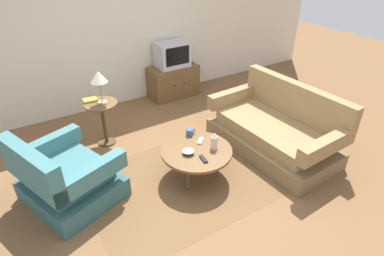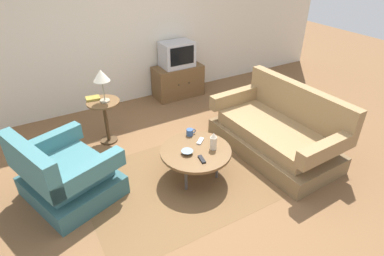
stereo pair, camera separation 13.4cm
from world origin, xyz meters
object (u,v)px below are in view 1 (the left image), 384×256
at_px(coffee_table, 197,152).
at_px(television, 172,54).
at_px(couch, 275,131).
at_px(tv_remote_silver, 201,141).
at_px(armchair, 66,179).
at_px(book, 90,100).
at_px(side_table, 103,115).
at_px(table_lamp, 99,78).
at_px(vase, 214,141).
at_px(mug, 190,132).
at_px(tv_remote_dark, 203,159).
at_px(tv_stand, 173,81).
at_px(bowl, 188,152).

distance_m(coffee_table, television, 2.46).
height_order(couch, tv_remote_silver, couch).
relative_size(armchair, book, 5.99).
xyz_separation_m(armchair, side_table, (0.75, 0.91, 0.17)).
relative_size(side_table, table_lamp, 1.42).
bearing_deg(side_table, vase, -57.92).
relative_size(couch, coffee_table, 2.10).
xyz_separation_m(side_table, mug, (0.80, -1.01, -0.02)).
height_order(television, tv_remote_dark, television).
distance_m(table_lamp, tv_remote_silver, 1.57).
relative_size(couch, table_lamp, 3.93).
xyz_separation_m(armchair, mug, (1.55, -0.10, 0.15)).
bearing_deg(table_lamp, book, 130.22).
xyz_separation_m(side_table, tv_stand, (1.63, 0.89, -0.17)).
bearing_deg(side_table, coffee_table, -62.41).
distance_m(side_table, table_lamp, 0.55).
bearing_deg(table_lamp, vase, -58.43).
height_order(table_lamp, vase, table_lamp).
height_order(tv_stand, television, television).
bearing_deg(television, book, -155.98).
height_order(couch, coffee_table, couch).
xyz_separation_m(armchair, coffee_table, (1.44, -0.42, 0.08)).
height_order(couch, tv_remote_dark, couch).
relative_size(television, table_lamp, 1.25).
bearing_deg(tv_remote_silver, mug, -120.88).
bearing_deg(tv_stand, side_table, -151.33).
bearing_deg(vase, couch, 1.20).
height_order(television, tv_remote_silver, television).
distance_m(tv_stand, table_lamp, 1.97).
xyz_separation_m(armchair, vase, (1.64, -0.51, 0.22)).
bearing_deg(table_lamp, tv_remote_silver, -55.92).
height_order(table_lamp, tv_remote_dark, table_lamp).
bearing_deg(armchair, bowl, 51.76).
bearing_deg(tv_remote_silver, bowl, -12.64).
height_order(coffee_table, mug, mug).
xyz_separation_m(mug, bowl, (-0.23, -0.34, -0.02)).
height_order(couch, book, couch).
xyz_separation_m(couch, bowl, (-1.39, 0.05, 0.13)).
distance_m(couch, vase, 1.09).
bearing_deg(tv_remote_dark, tv_stand, 167.42).
height_order(tv_stand, tv_remote_dark, tv_stand).
relative_size(armchair, mug, 9.11).
height_order(coffee_table, book, book).
xyz_separation_m(couch, mug, (-1.15, 0.39, 0.16)).
distance_m(side_table, television, 1.89).
bearing_deg(book, couch, -30.62).
xyz_separation_m(coffee_table, television, (0.93, 2.24, 0.42)).
bearing_deg(mug, table_lamp, 127.88).
distance_m(armchair, book, 1.29).
relative_size(couch, book, 8.90).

